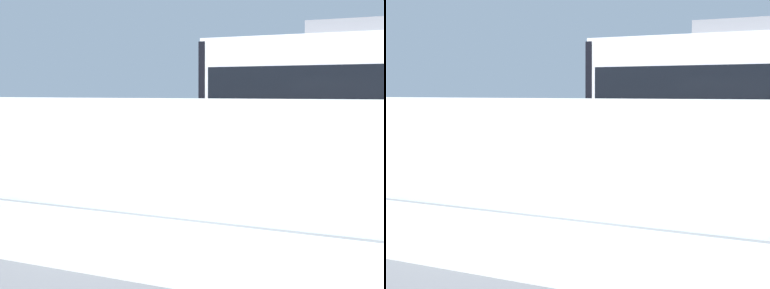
# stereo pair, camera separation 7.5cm
# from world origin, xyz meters

# --- Properties ---
(ground_plane) EXTENTS (200.00, 200.00, 0.00)m
(ground_plane) POSITION_xyz_m (0.00, 0.00, 0.00)
(ground_plane) COLOR slate
(bike_path_deck) EXTENTS (32.00, 3.20, 0.01)m
(bike_path_deck) POSITION_xyz_m (0.00, 0.00, 0.01)
(bike_path_deck) COLOR beige
(bike_path_deck) RESTS_ON ground
(glass_parapet) EXTENTS (32.00, 0.05, 1.12)m
(glass_parapet) POSITION_xyz_m (0.00, 1.85, 0.56)
(glass_parapet) COLOR silver
(glass_parapet) RESTS_ON ground
(concrete_barrier_wall) EXTENTS (32.00, 0.36, 2.06)m
(concrete_barrier_wall) POSITION_xyz_m (0.00, 3.65, 1.03)
(concrete_barrier_wall) COLOR silver
(concrete_barrier_wall) RESTS_ON ground
(tram_rail_near) EXTENTS (32.00, 0.08, 0.01)m
(tram_rail_near) POSITION_xyz_m (0.00, 6.13, 0.00)
(tram_rail_near) COLOR #595654
(tram_rail_near) RESTS_ON ground
(tram_rail_far) EXTENTS (32.00, 0.08, 0.01)m
(tram_rail_far) POSITION_xyz_m (0.00, 7.57, 0.00)
(tram_rail_far) COLOR #595654
(tram_rail_far) RESTS_ON ground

